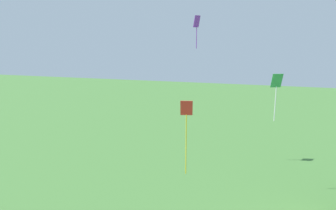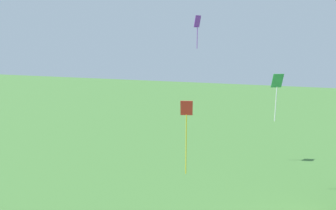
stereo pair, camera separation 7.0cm
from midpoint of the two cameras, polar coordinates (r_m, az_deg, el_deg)
kite_red_diamond at (r=15.64m, az=3.07°, el=-3.44°), size 0.63×0.42×3.69m
kite_purple_streamer at (r=24.58m, az=4.94°, el=13.57°), size 0.45×0.63×2.37m
kite_green_diamond at (r=20.82m, az=18.25°, el=2.82°), size 0.72×0.52×2.94m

